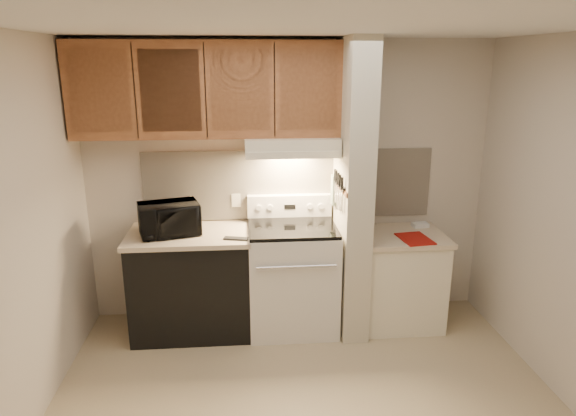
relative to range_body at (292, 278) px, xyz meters
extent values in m
plane|color=tan|center=(0.00, -1.16, -0.46)|extent=(3.60, 3.60, 0.00)
plane|color=white|center=(0.00, -1.16, 2.04)|extent=(3.60, 3.60, 0.00)
cube|color=beige|center=(0.00, 0.34, 0.79)|extent=(3.60, 2.50, 0.02)
cube|color=beige|center=(-1.80, -1.16, 0.79)|extent=(0.02, 3.00, 2.50)
cube|color=beige|center=(0.00, 0.33, 0.78)|extent=(2.60, 0.02, 0.63)
cube|color=silver|center=(0.00, 0.00, 0.00)|extent=(0.76, 0.65, 0.92)
cube|color=black|center=(0.00, -0.32, 0.04)|extent=(0.50, 0.01, 0.30)
cylinder|color=silver|center=(0.00, -0.35, 0.26)|extent=(0.65, 0.02, 0.02)
cube|color=black|center=(0.00, 0.00, 0.48)|extent=(0.74, 0.64, 0.03)
cube|color=silver|center=(0.00, 0.28, 0.59)|extent=(0.76, 0.08, 0.20)
cube|color=black|center=(0.00, 0.24, 0.59)|extent=(0.10, 0.01, 0.04)
cylinder|color=silver|center=(-0.28, 0.24, 0.59)|extent=(0.05, 0.02, 0.05)
cylinder|color=silver|center=(-0.18, 0.24, 0.59)|extent=(0.05, 0.02, 0.05)
cylinder|color=silver|center=(0.18, 0.24, 0.59)|extent=(0.05, 0.02, 0.05)
cylinder|color=silver|center=(0.28, 0.24, 0.59)|extent=(0.05, 0.02, 0.05)
cube|color=black|center=(-0.88, 0.01, -0.03)|extent=(1.00, 0.63, 0.87)
cube|color=beige|center=(-0.88, 0.01, 0.43)|extent=(1.04, 0.67, 0.04)
cube|color=black|center=(-0.48, -0.19, 0.46)|extent=(0.21, 0.11, 0.01)
cylinder|color=#276366|center=(-0.98, 0.22, 0.51)|extent=(0.10, 0.10, 0.11)
cube|color=#EEE7CC|center=(-0.48, 0.32, 0.64)|extent=(0.08, 0.01, 0.12)
imported|color=black|center=(-1.04, -0.01, 0.58)|extent=(0.55, 0.45, 0.27)
cube|color=beige|center=(0.51, -0.01, 0.79)|extent=(0.22, 0.70, 2.50)
cube|color=#9A5D37|center=(0.39, -0.01, 0.84)|extent=(0.01, 0.70, 0.04)
cube|color=black|center=(0.39, -0.06, 0.86)|extent=(0.02, 0.42, 0.04)
cube|color=silver|center=(0.38, -0.22, 0.76)|extent=(0.01, 0.03, 0.16)
cylinder|color=black|center=(0.38, -0.23, 0.91)|extent=(0.02, 0.02, 0.10)
cube|color=silver|center=(0.38, -0.14, 0.75)|extent=(0.01, 0.04, 0.18)
cylinder|color=black|center=(0.38, -0.13, 0.91)|extent=(0.02, 0.02, 0.10)
cube|color=silver|center=(0.38, -0.05, 0.74)|extent=(0.01, 0.04, 0.20)
cylinder|color=black|center=(0.38, -0.06, 0.91)|extent=(0.02, 0.02, 0.10)
cube|color=silver|center=(0.38, 0.03, 0.76)|extent=(0.01, 0.04, 0.16)
cylinder|color=black|center=(0.38, 0.04, 0.91)|extent=(0.02, 0.02, 0.10)
cube|color=silver|center=(0.38, 0.11, 0.75)|extent=(0.01, 0.04, 0.18)
cylinder|color=black|center=(0.38, 0.09, 0.91)|extent=(0.02, 0.02, 0.10)
cube|color=gray|center=(0.38, 0.17, 0.76)|extent=(0.03, 0.11, 0.26)
cube|color=#EEE7CC|center=(0.97, -0.01, -0.06)|extent=(0.70, 0.60, 0.81)
cube|color=beige|center=(0.97, -0.01, 0.37)|extent=(0.74, 0.64, 0.04)
cube|color=maroon|center=(1.03, -0.16, 0.40)|extent=(0.28, 0.35, 0.01)
cube|color=white|center=(1.19, 0.17, 0.41)|extent=(0.15, 0.11, 0.04)
cube|color=#EEE7CC|center=(0.00, 0.12, 1.17)|extent=(0.78, 0.44, 0.15)
cube|color=#EEE7CC|center=(0.00, -0.08, 1.12)|extent=(0.78, 0.04, 0.06)
cube|color=#9A5D37|center=(-0.69, 0.17, 1.62)|extent=(2.18, 0.33, 0.77)
cube|color=#9A5D37|center=(-1.51, 0.01, 1.62)|extent=(0.46, 0.01, 0.63)
cube|color=black|center=(-1.23, 0.01, 1.62)|extent=(0.01, 0.01, 0.73)
cube|color=#9A5D37|center=(-0.96, 0.01, 1.62)|extent=(0.46, 0.01, 0.63)
cube|color=black|center=(-0.69, 0.01, 1.62)|extent=(0.01, 0.01, 0.73)
cube|color=#9A5D37|center=(-0.42, 0.01, 1.62)|extent=(0.46, 0.01, 0.63)
cube|color=black|center=(-0.14, 0.01, 1.62)|extent=(0.01, 0.01, 0.73)
cube|color=#9A5D37|center=(0.13, 0.01, 1.62)|extent=(0.46, 0.01, 0.63)
camera|label=1|loc=(-0.40, -4.16, 1.86)|focal=32.00mm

